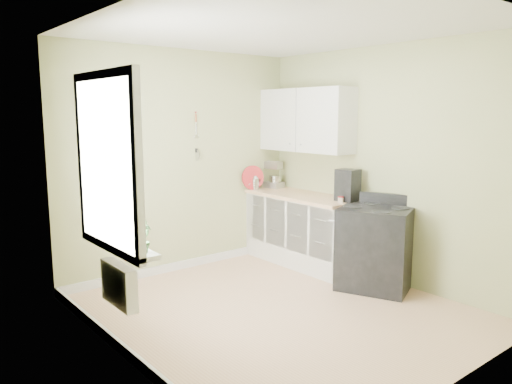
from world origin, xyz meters
TOP-DOWN VIEW (x-y plane):
  - floor at (0.00, 0.00)m, footprint 3.20×3.60m
  - ceiling at (0.00, 0.00)m, footprint 3.20×3.60m
  - wall_back at (0.00, 1.81)m, footprint 3.20×0.02m
  - wall_left at (-1.61, 0.00)m, footprint 0.02×3.60m
  - wall_right at (1.61, 0.00)m, footprint 0.02×3.60m
  - base_cabinets at (1.30, 1.00)m, footprint 0.60×1.60m
  - countertop at (1.29, 1.00)m, footprint 0.64×1.60m
  - upper_cabinets at (1.43, 1.10)m, footprint 0.35×1.40m
  - window at (-1.58, 0.30)m, footprint 0.06×1.14m
  - window_sill at (-1.51, 0.30)m, footprint 0.18×1.14m
  - radiator at (-1.54, 0.25)m, footprint 0.12×0.50m
  - wall_utensils at (0.20, 1.78)m, footprint 0.02×0.14m
  - stove at (1.28, -0.17)m, footprint 0.93×0.94m
  - stand_mixer at (1.40, 1.74)m, footprint 0.26×0.36m
  - kettle at (1.09, 1.72)m, footprint 0.19×0.11m
  - coffee_maker at (1.37, 0.33)m, footprint 0.24×0.26m
  - red_tray at (1.05, 1.72)m, footprint 0.34×0.11m
  - jar at (1.22, 0.30)m, footprint 0.07×0.07m
  - plant_a at (-1.50, -0.15)m, footprint 0.18×0.18m
  - plant_b at (-1.50, 0.35)m, footprint 0.16×0.18m
  - plant_c at (-1.50, 0.46)m, footprint 0.25×0.25m

SIDE VIEW (x-z plane):
  - floor at x=0.00m, z-range -0.02..0.00m
  - base_cabinets at x=1.30m, z-range 0.00..0.87m
  - stove at x=1.28m, z-range -0.05..0.99m
  - radiator at x=-1.54m, z-range 0.38..0.73m
  - window_sill at x=-1.51m, z-range 0.86..0.90m
  - countertop at x=1.29m, z-range 0.87..0.91m
  - jar at x=1.22m, z-range 0.91..0.99m
  - kettle at x=1.09m, z-range 0.91..1.10m
  - plant_b at x=-1.50m, z-range 0.90..1.16m
  - plant_a at x=-1.50m, z-range 0.90..1.19m
  - plant_c at x=-1.50m, z-range 0.90..1.22m
  - red_tray at x=1.05m, z-range 0.91..1.24m
  - stand_mixer at x=1.40m, z-range 0.88..1.28m
  - coffee_maker at x=1.37m, z-range 0.90..1.28m
  - wall_back at x=0.00m, z-range 0.00..2.70m
  - wall_left at x=-1.61m, z-range 0.00..2.70m
  - wall_right at x=1.61m, z-range 0.00..2.70m
  - window at x=-1.58m, z-range 0.83..2.27m
  - wall_utensils at x=0.20m, z-range 1.27..1.85m
  - upper_cabinets at x=1.43m, z-range 1.45..2.25m
  - ceiling at x=0.00m, z-range 2.70..2.72m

